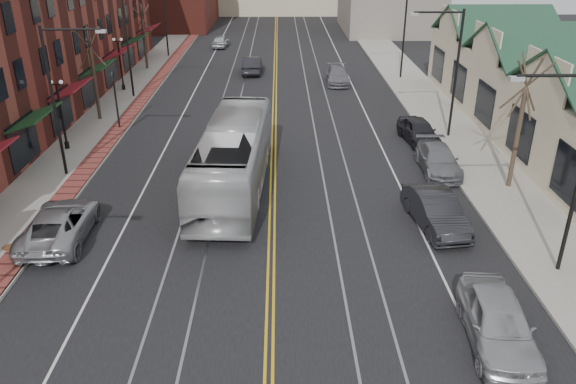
{
  "coord_description": "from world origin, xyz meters",
  "views": [
    {
      "loc": [
        0.39,
        -12.86,
        12.5
      ],
      "look_at": [
        0.74,
        9.44,
        2.0
      ],
      "focal_mm": 35.0,
      "sensor_mm": 36.0,
      "label": 1
    }
  ],
  "objects_px": {
    "transit_bus": "(234,157)",
    "parked_suv": "(60,224)",
    "parked_car_a": "(498,322)",
    "parked_car_b": "(436,211)",
    "parked_car_d": "(419,131)",
    "parked_car_c": "(438,160)"
  },
  "relations": [
    {
      "from": "transit_bus",
      "to": "parked_suv",
      "type": "distance_m",
      "value": 9.06
    },
    {
      "from": "transit_bus",
      "to": "parked_car_a",
      "type": "distance_m",
      "value": 15.64
    },
    {
      "from": "transit_bus",
      "to": "parked_car_b",
      "type": "distance_m",
      "value": 10.49
    },
    {
      "from": "parked_car_a",
      "to": "parked_car_d",
      "type": "xyz_separation_m",
      "value": [
        1.8,
        19.31,
        -0.07
      ]
    },
    {
      "from": "parked_car_c",
      "to": "parked_car_d",
      "type": "height_order",
      "value": "parked_car_d"
    },
    {
      "from": "parked_car_a",
      "to": "parked_car_c",
      "type": "relative_size",
      "value": 1.01
    },
    {
      "from": "parked_car_c",
      "to": "parked_car_b",
      "type": "bearing_deg",
      "value": -104.06
    },
    {
      "from": "parked_suv",
      "to": "parked_car_c",
      "type": "xyz_separation_m",
      "value": [
        18.6,
        7.38,
        -0.06
      ]
    },
    {
      "from": "parked_car_b",
      "to": "parked_car_c",
      "type": "xyz_separation_m",
      "value": [
        1.8,
        6.46,
        -0.1
      ]
    },
    {
      "from": "parked_car_b",
      "to": "parked_car_c",
      "type": "distance_m",
      "value": 6.7
    },
    {
      "from": "transit_bus",
      "to": "parked_car_a",
      "type": "bearing_deg",
      "value": 130.73
    },
    {
      "from": "transit_bus",
      "to": "parked_car_b",
      "type": "relative_size",
      "value": 2.62
    },
    {
      "from": "parked_car_a",
      "to": "parked_car_d",
      "type": "relative_size",
      "value": 1.1
    },
    {
      "from": "transit_bus",
      "to": "parked_car_b",
      "type": "height_order",
      "value": "transit_bus"
    },
    {
      "from": "parked_car_b",
      "to": "parked_car_d",
      "type": "distance_m",
      "value": 11.4
    },
    {
      "from": "parked_car_a",
      "to": "transit_bus",
      "type": "bearing_deg",
      "value": 132.3
    },
    {
      "from": "parked_car_a",
      "to": "parked_car_b",
      "type": "relative_size",
      "value": 1.0
    },
    {
      "from": "parked_car_d",
      "to": "parked_car_c",
      "type": "bearing_deg",
      "value": -97.42
    },
    {
      "from": "parked_suv",
      "to": "parked_car_a",
      "type": "xyz_separation_m",
      "value": [
        16.8,
        -7.13,
        0.07
      ]
    },
    {
      "from": "parked_suv",
      "to": "parked_car_a",
      "type": "height_order",
      "value": "parked_car_a"
    },
    {
      "from": "parked_car_a",
      "to": "parked_car_b",
      "type": "distance_m",
      "value": 8.05
    },
    {
      "from": "transit_bus",
      "to": "parked_car_d",
      "type": "distance_m",
      "value": 13.29
    }
  ]
}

